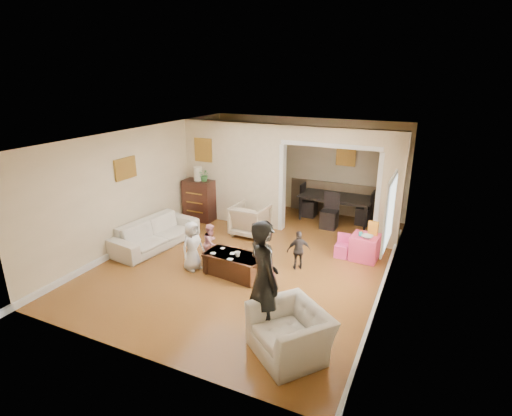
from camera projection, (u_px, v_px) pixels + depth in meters
The scene contains 27 objects.
floor at pixel (252, 257), 8.54m from camera, with size 7.00×7.00×0.00m, color #9E6428.
partition_left at pixel (234, 173), 10.22m from camera, with size 2.75×0.18×2.60m, color beige.
partition_right at pixel (390, 191), 8.68m from camera, with size 0.55×0.18×2.60m, color beige.
partition_header at pixel (331, 135), 8.87m from camera, with size 2.22×0.18×0.35m, color beige.
window_pane at pixel (390, 213), 6.61m from camera, with size 0.03×0.95×1.10m, color white.
framed_art_partition at pixel (203, 150), 10.29m from camera, with size 0.45×0.03×0.55m, color brown.
framed_art_sofa_wall at pixel (125, 168), 8.54m from camera, with size 0.03×0.55×0.40m, color brown.
framed_art_alcove at pixel (346, 154), 10.50m from camera, with size 0.45×0.03×0.55m, color brown.
sofa at pixel (156, 233), 9.01m from camera, with size 2.09×0.82×0.61m, color beige.
armchair_back at pixel (250, 220), 9.63m from camera, with size 0.80×0.83×0.75m, color tan.
armchair_front at pixel (290, 333), 5.52m from camera, with size 1.04×0.91×0.68m, color beige.
dresser at pixel (199, 200), 10.56m from camera, with size 0.79×0.44×1.08m, color #34160F.
table_lamp at pixel (198, 174), 10.33m from camera, with size 0.22×0.22×0.36m, color beige.
potted_plant at pixel (205, 175), 10.25m from camera, with size 0.29×0.26×0.33m, color #3A7333.
coffee_table at pixel (234, 264), 7.76m from camera, with size 1.13×0.56×0.42m, color #3A2112.
coffee_cup at pixel (237, 254), 7.59m from camera, with size 0.11×0.11×0.10m, color beige.
play_table at pixel (365, 247), 8.39m from camera, with size 0.55×0.55×0.53m, color #EE3E71.
cereal_box at pixel (373, 228), 8.30m from camera, with size 0.20×0.07×0.30m, color yellow.
cyan_cup at pixel (361, 234), 8.29m from camera, with size 0.08×0.08×0.08m, color #24B4B0.
toy_block at pixel (361, 232), 8.45m from camera, with size 0.08×0.06×0.05m, color red.
play_bowl at pixel (367, 237), 8.17m from camera, with size 0.23×0.23×0.06m, color silver.
dining_table at pixel (336, 208), 10.61m from camera, with size 1.89×1.06×0.67m, color black.
adult_person at pixel (264, 280), 5.74m from camera, with size 0.67×0.44×1.84m, color black.
child_kneel_a at pixel (192, 246), 7.88m from camera, with size 0.49×0.32×1.01m, color silver.
child_kneel_b at pixel (211, 243), 8.23m from camera, with size 0.40×0.31×0.83m, color #D3848C.
child_toddler at pixel (299, 250), 7.92m from camera, with size 0.47×0.20×0.81m, color black.
craft_papers at pixel (231, 254), 7.70m from camera, with size 0.87×0.50×0.00m.
Camera 1 is at (3.36, -6.98, 3.75)m, focal length 28.07 mm.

